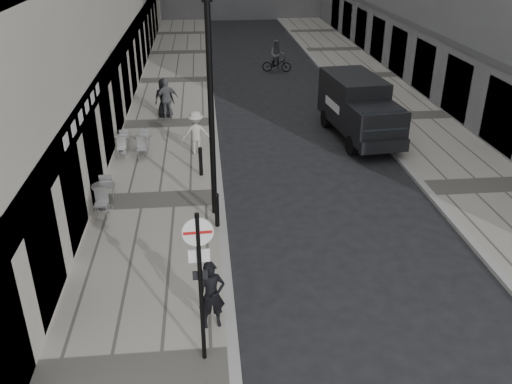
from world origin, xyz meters
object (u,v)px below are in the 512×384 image
Objects in this scene: walking_man at (212,295)px; lamppost at (211,97)px; panel_van at (358,105)px; cyclist at (277,60)px; sign_post at (200,270)px.

lamppost is at bearing 79.19° from walking_man.
panel_van is 2.84× the size of cyclist.
sign_post is 1.76× the size of cyclist.
sign_post is 6.48m from lamppost.
sign_post is at bearing -93.64° from lamppost.
cyclist is (-1.84, 11.77, -0.65)m from panel_van.
lamppost is (0.20, 5.28, 2.85)m from walking_man.
sign_post is 0.62× the size of panel_van.
sign_post is 14.32m from panel_van.
cyclist is (4.54, 23.45, -0.18)m from walking_man.
lamppost is 18.92m from cyclist.
panel_van is at bearing 59.51° from sign_post.
lamppost is at bearing -139.61° from panel_van.
walking_man is 0.48× the size of sign_post.
cyclist is (4.34, 18.17, -3.03)m from lamppost.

